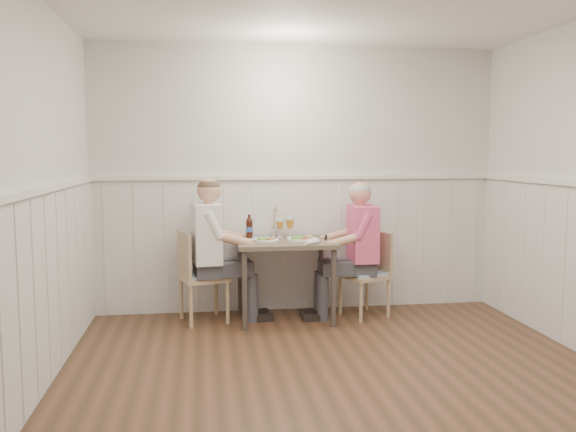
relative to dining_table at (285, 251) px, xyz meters
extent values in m
plane|color=#452F1D|center=(0.18, -1.84, -0.65)|extent=(4.50, 4.50, 0.00)
cube|color=silver|center=(0.18, 0.41, 0.65)|extent=(4.00, 0.04, 2.60)
cube|color=silver|center=(0.18, -4.09, 0.65)|extent=(4.00, 0.04, 2.60)
cube|color=silver|center=(-1.82, -1.84, 0.65)|extent=(0.04, 4.50, 2.60)
cube|color=silver|center=(0.18, 0.39, 0.00)|extent=(3.98, 0.03, 1.30)
cube|color=silver|center=(-1.81, -1.84, 0.00)|extent=(0.03, 4.48, 1.30)
cube|color=silver|center=(0.18, 0.38, 0.67)|extent=(3.98, 0.06, 0.04)
cube|color=silver|center=(-1.79, -1.84, 0.67)|extent=(0.06, 4.48, 0.04)
cube|color=#564E42|center=(0.00, 0.00, 0.08)|extent=(0.90, 0.70, 0.04)
cylinder|color=#3F3833|center=(-0.40, -0.30, -0.29)|extent=(0.05, 0.05, 0.71)
cylinder|color=#3F3833|center=(-0.40, 0.30, -0.29)|extent=(0.05, 0.05, 0.71)
cylinder|color=#3F3833|center=(0.40, -0.30, -0.29)|extent=(0.05, 0.05, 0.71)
cylinder|color=#3F3833|center=(0.40, 0.30, -0.29)|extent=(0.05, 0.05, 0.71)
cube|color=#A18060|center=(0.77, 0.01, -0.26)|extent=(0.50, 0.50, 0.04)
cube|color=#587CB4|center=(0.77, 0.01, -0.23)|extent=(0.45, 0.45, 0.03)
cube|color=#A18060|center=(0.93, 0.08, -0.04)|extent=(0.17, 0.36, 0.40)
cylinder|color=#A18060|center=(0.98, -0.08, -0.46)|extent=(0.03, 0.03, 0.37)
cylinder|color=#A18060|center=(0.68, -0.20, -0.46)|extent=(0.03, 0.03, 0.37)
cylinder|color=#A18060|center=(0.85, 0.23, -0.46)|extent=(0.03, 0.03, 0.37)
cylinder|color=#A18060|center=(0.55, 0.10, -0.46)|extent=(0.03, 0.03, 0.37)
cube|color=#A18060|center=(-0.75, 0.04, -0.24)|extent=(0.50, 0.50, 0.04)
cube|color=#587CB4|center=(-0.75, 0.04, -0.21)|extent=(0.45, 0.45, 0.03)
cube|color=#A18060|center=(-0.93, -0.01, -0.01)|extent=(0.14, 0.39, 0.42)
cylinder|color=#A18060|center=(-0.97, 0.16, -0.45)|extent=(0.03, 0.03, 0.39)
cylinder|color=#A18060|center=(-0.64, 0.26, -0.45)|extent=(0.03, 0.03, 0.39)
cylinder|color=#A18060|center=(-0.87, -0.17, -0.45)|extent=(0.03, 0.03, 0.39)
cylinder|color=#A18060|center=(-0.54, -0.07, -0.45)|extent=(0.03, 0.03, 0.39)
cube|color=#3F3F47|center=(0.72, 0.00, -0.43)|extent=(0.43, 0.39, 0.43)
cube|color=#3F3F47|center=(0.53, 0.00, -0.16)|extent=(0.41, 0.36, 0.12)
cube|color=pink|center=(0.72, 0.00, 0.16)|extent=(0.24, 0.43, 0.52)
sphere|color=tan|center=(0.72, 0.00, 0.54)|extent=(0.21, 0.21, 0.21)
sphere|color=#A5A5A0|center=(0.72, 0.00, 0.56)|extent=(0.20, 0.20, 0.20)
cube|color=black|center=(0.38, 0.01, 0.16)|extent=(0.02, 0.07, 0.12)
cube|color=#3F3F47|center=(-0.71, 0.01, -0.43)|extent=(0.48, 0.45, 0.44)
cube|color=#3F3F47|center=(-0.51, 0.03, -0.14)|extent=(0.46, 0.41, 0.13)
cube|color=white|center=(-0.71, 0.01, 0.19)|extent=(0.29, 0.46, 0.54)
sphere|color=tan|center=(-0.71, 0.01, 0.58)|extent=(0.22, 0.22, 0.22)
sphere|color=#4C3828|center=(-0.71, 0.01, 0.60)|extent=(0.21, 0.21, 0.21)
cylinder|color=white|center=(0.16, 0.00, 0.11)|extent=(0.28, 0.28, 0.02)
ellipsoid|color=#3F722D|center=(0.12, -0.03, 0.15)|extent=(0.14, 0.12, 0.05)
sphere|color=tan|center=(0.22, 0.01, 0.14)|extent=(0.04, 0.04, 0.04)
cube|color=brown|center=(0.18, 0.06, 0.13)|extent=(0.08, 0.05, 0.01)
cylinder|color=white|center=(0.24, 0.06, 0.14)|extent=(0.06, 0.06, 0.03)
cylinder|color=white|center=(-0.17, 0.00, 0.11)|extent=(0.23, 0.23, 0.02)
ellipsoid|color=#3F722D|center=(-0.21, -0.03, 0.14)|extent=(0.11, 0.10, 0.04)
sphere|color=tan|center=(-0.12, 0.01, 0.13)|extent=(0.03, 0.03, 0.03)
cylinder|color=silver|center=(0.07, 0.20, 0.11)|extent=(0.07, 0.07, 0.01)
cylinder|color=silver|center=(0.07, 0.20, 0.15)|extent=(0.01, 0.01, 0.09)
cone|color=#BE761F|center=(0.07, 0.20, 0.23)|extent=(0.08, 0.08, 0.08)
cylinder|color=silver|center=(0.07, 0.20, 0.29)|extent=(0.08, 0.08, 0.03)
cylinder|color=silver|center=(-0.02, 0.22, 0.11)|extent=(0.07, 0.07, 0.01)
cylinder|color=silver|center=(-0.02, 0.22, 0.15)|extent=(0.01, 0.01, 0.08)
cone|color=#BE761F|center=(-0.02, 0.22, 0.22)|extent=(0.07, 0.07, 0.07)
cylinder|color=silver|center=(-0.02, 0.22, 0.27)|extent=(0.07, 0.07, 0.03)
cylinder|color=black|center=(-0.32, 0.17, 0.19)|extent=(0.06, 0.06, 0.17)
cone|color=black|center=(-0.32, 0.17, 0.29)|extent=(0.06, 0.06, 0.04)
cylinder|color=black|center=(-0.32, 0.17, 0.32)|extent=(0.03, 0.03, 0.03)
cylinder|color=#3161B7|center=(-0.32, 0.17, 0.19)|extent=(0.06, 0.06, 0.04)
cylinder|color=white|center=(0.20, -0.27, 0.12)|extent=(0.16, 0.15, 0.04)
cylinder|color=silver|center=(-0.07, 0.31, 0.14)|extent=(0.04, 0.04, 0.07)
cylinder|color=tan|center=(-0.07, 0.31, 0.26)|extent=(0.02, 0.02, 0.22)
cone|color=tan|center=(-0.07, 0.31, 0.39)|extent=(0.03, 0.03, 0.08)
cube|color=#587CB4|center=(-0.26, 0.15, 0.11)|extent=(0.29, 0.24, 0.01)
camera|label=1|loc=(-0.75, -5.55, 0.92)|focal=38.00mm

